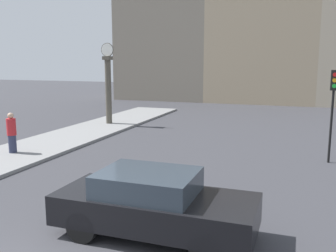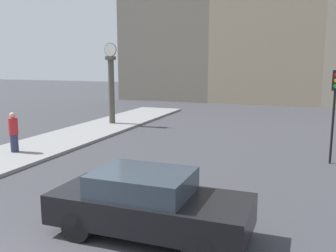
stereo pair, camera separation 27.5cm
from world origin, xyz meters
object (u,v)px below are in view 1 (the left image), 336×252
(traffic_light_far, at_px, (333,97))
(sedan_car, at_px, (154,203))
(pedestrian_red_top, at_px, (12,133))
(street_clock, at_px, (108,85))

(traffic_light_far, bearing_deg, sedan_car, -117.14)
(sedan_car, relative_size, traffic_light_far, 1.25)
(pedestrian_red_top, bearing_deg, sedan_car, -30.22)
(sedan_car, xyz_separation_m, traffic_light_far, (4.11, 8.02, 1.80))
(traffic_light_far, distance_m, street_clock, 13.08)
(street_clock, bearing_deg, pedestrian_red_top, -91.23)
(traffic_light_far, distance_m, pedestrian_red_top, 12.85)
(traffic_light_far, relative_size, street_clock, 0.74)
(street_clock, relative_size, pedestrian_red_top, 2.89)
(traffic_light_far, xyz_separation_m, pedestrian_red_top, (-12.34, -3.22, -1.60))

